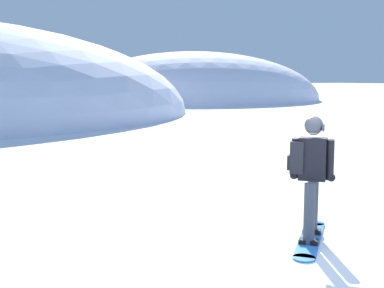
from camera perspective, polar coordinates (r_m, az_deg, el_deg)
The scene contains 3 objects.
ground_plane at distance 6.58m, azimuth 14.31°, elevation -12.42°, with size 300.00×300.00×0.00m, color white.
ridge_peak_far at distance 49.74m, azimuth 0.29°, elevation 5.02°, with size 25.24×22.71×9.49m.
snowboarder_main at distance 6.99m, azimuth 13.28°, elevation -3.39°, with size 1.43×1.34×1.71m.
Camera 1 is at (-4.26, -4.49, 2.22)m, focal length 46.81 mm.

